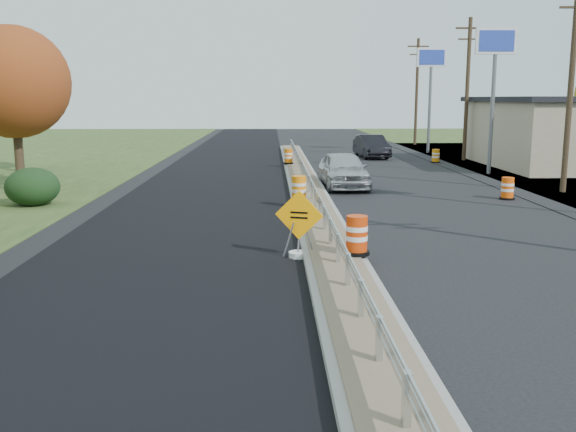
{
  "coord_description": "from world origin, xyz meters",
  "views": [
    {
      "loc": [
        -1.64,
        -19.21,
        4.18
      ],
      "look_at": [
        -1.19,
        -2.5,
        1.1
      ],
      "focal_mm": 40.0,
      "sensor_mm": 36.0,
      "label": 1
    }
  ],
  "objects_px": {
    "barrel_median_far": "(288,157)",
    "car_silver": "(343,170)",
    "barrel_shoulder_mid": "(436,156)",
    "car_dark_mid": "(371,146)",
    "barrel_median_mid": "(299,189)",
    "barrel_shoulder_near": "(507,189)",
    "caution_sign": "(299,241)",
    "barrel_median_near": "(357,236)"
  },
  "relations": [
    {
      "from": "caution_sign",
      "to": "car_dark_mid",
      "type": "relative_size",
      "value": 0.37
    },
    {
      "from": "barrel_median_far",
      "to": "barrel_median_mid",
      "type": "bearing_deg",
      "value": -90.0
    },
    {
      "from": "barrel_median_far",
      "to": "caution_sign",
      "type": "bearing_deg",
      "value": -90.89
    },
    {
      "from": "barrel_median_near",
      "to": "car_dark_mid",
      "type": "distance_m",
      "value": 30.05
    },
    {
      "from": "barrel_median_mid",
      "to": "barrel_shoulder_near",
      "type": "relative_size",
      "value": 1.08
    },
    {
      "from": "car_dark_mid",
      "to": "car_silver",
      "type": "bearing_deg",
      "value": -108.85
    },
    {
      "from": "caution_sign",
      "to": "barrel_shoulder_near",
      "type": "height_order",
      "value": "caution_sign"
    },
    {
      "from": "caution_sign",
      "to": "barrel_median_far",
      "type": "height_order",
      "value": "caution_sign"
    },
    {
      "from": "caution_sign",
      "to": "car_dark_mid",
      "type": "xyz_separation_m",
      "value": [
        6.45,
        29.03,
        0.34
      ]
    },
    {
      "from": "barrel_median_near",
      "to": "barrel_median_mid",
      "type": "distance_m",
      "value": 8.58
    },
    {
      "from": "caution_sign",
      "to": "barrel_median_mid",
      "type": "bearing_deg",
      "value": 105.58
    },
    {
      "from": "barrel_shoulder_mid",
      "to": "car_dark_mid",
      "type": "relative_size",
      "value": 0.18
    },
    {
      "from": "caution_sign",
      "to": "barrel_median_mid",
      "type": "relative_size",
      "value": 1.8
    },
    {
      "from": "caution_sign",
      "to": "barrel_shoulder_mid",
      "type": "xyz_separation_m",
      "value": [
        10.1,
        25.23,
        -0.03
      ]
    },
    {
      "from": "caution_sign",
      "to": "barrel_shoulder_near",
      "type": "bearing_deg",
      "value": 64.85
    },
    {
      "from": "barrel_median_near",
      "to": "barrel_median_mid",
      "type": "height_order",
      "value": "barrel_median_mid"
    },
    {
      "from": "car_silver",
      "to": "barrel_median_far",
      "type": "bearing_deg",
      "value": 101.51
    },
    {
      "from": "barrel_median_mid",
      "to": "car_dark_mid",
      "type": "relative_size",
      "value": 0.21
    },
    {
      "from": "barrel_shoulder_near",
      "to": "barrel_median_mid",
      "type": "bearing_deg",
      "value": -168.26
    },
    {
      "from": "caution_sign",
      "to": "car_silver",
      "type": "relative_size",
      "value": 0.36
    },
    {
      "from": "barrel_shoulder_mid",
      "to": "car_dark_mid",
      "type": "bearing_deg",
      "value": 133.86
    },
    {
      "from": "barrel_median_far",
      "to": "barrel_shoulder_mid",
      "type": "relative_size",
      "value": 1.01
    },
    {
      "from": "barrel_shoulder_mid",
      "to": "barrel_median_far",
      "type": "bearing_deg",
      "value": -164.69
    },
    {
      "from": "caution_sign",
      "to": "barrel_shoulder_near",
      "type": "distance_m",
      "value": 13.37
    },
    {
      "from": "barrel_median_near",
      "to": "car_silver",
      "type": "height_order",
      "value": "car_silver"
    },
    {
      "from": "car_dark_mid",
      "to": "barrel_median_far",
      "type": "bearing_deg",
      "value": -138.56
    },
    {
      "from": "barrel_shoulder_mid",
      "to": "barrel_median_mid",
      "type": "bearing_deg",
      "value": -119.37
    },
    {
      "from": "caution_sign",
      "to": "barrel_median_mid",
      "type": "height_order",
      "value": "caution_sign"
    },
    {
      "from": "caution_sign",
      "to": "barrel_median_far",
      "type": "xyz_separation_m",
      "value": [
        0.35,
        22.56,
        0.2
      ]
    },
    {
      "from": "barrel_shoulder_near",
      "to": "car_silver",
      "type": "relative_size",
      "value": 0.19
    },
    {
      "from": "barrel_median_near",
      "to": "car_silver",
      "type": "xyz_separation_m",
      "value": [
        1.25,
        14.15,
        0.14
      ]
    },
    {
      "from": "barrel_median_near",
      "to": "car_silver",
      "type": "relative_size",
      "value": 0.2
    },
    {
      "from": "caution_sign",
      "to": "barrel_median_near",
      "type": "xyz_separation_m",
      "value": [
        1.45,
        -0.61,
        0.25
      ]
    },
    {
      "from": "barrel_median_far",
      "to": "car_silver",
      "type": "xyz_separation_m",
      "value": [
        2.35,
        -9.02,
        0.19
      ]
    },
    {
      "from": "barrel_median_far",
      "to": "car_silver",
      "type": "distance_m",
      "value": 9.32
    },
    {
      "from": "car_silver",
      "to": "car_dark_mid",
      "type": "height_order",
      "value": "car_silver"
    },
    {
      "from": "barrel_shoulder_mid",
      "to": "car_silver",
      "type": "xyz_separation_m",
      "value": [
        -7.4,
        -11.69,
        0.42
      ]
    },
    {
      "from": "caution_sign",
      "to": "barrel_shoulder_mid",
      "type": "height_order",
      "value": "caution_sign"
    },
    {
      "from": "barrel_median_far",
      "to": "car_dark_mid",
      "type": "xyz_separation_m",
      "value": [
        6.1,
        6.47,
        0.14
      ]
    },
    {
      "from": "barrel_shoulder_near",
      "to": "barrel_median_far",
      "type": "bearing_deg",
      "value": 124.51
    },
    {
      "from": "barrel_median_far",
      "to": "car_silver",
      "type": "relative_size",
      "value": 0.18
    },
    {
      "from": "barrel_median_mid",
      "to": "barrel_shoulder_mid",
      "type": "height_order",
      "value": "barrel_median_mid"
    }
  ]
}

